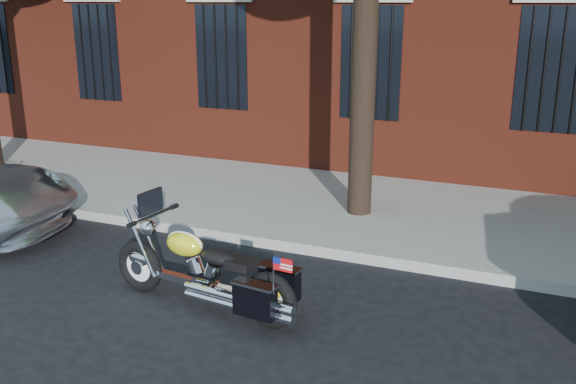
% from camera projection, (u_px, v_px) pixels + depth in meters
% --- Properties ---
extents(ground, '(120.00, 120.00, 0.00)m').
position_uv_depth(ground, '(246.00, 291.00, 7.54)').
color(ground, black).
rests_on(ground, ground).
extents(curb, '(40.00, 0.16, 0.15)m').
position_uv_depth(curb, '(291.00, 245.00, 8.74)').
color(curb, gray).
rests_on(curb, ground).
extents(sidewalk, '(40.00, 3.60, 0.15)m').
position_uv_depth(sidewalk, '(336.00, 206.00, 10.40)').
color(sidewalk, gray).
rests_on(sidewalk, ground).
extents(motorcycle, '(2.46, 0.89, 1.26)m').
position_uv_depth(motorcycle, '(210.00, 276.00, 6.93)').
color(motorcycle, black).
rests_on(motorcycle, ground).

